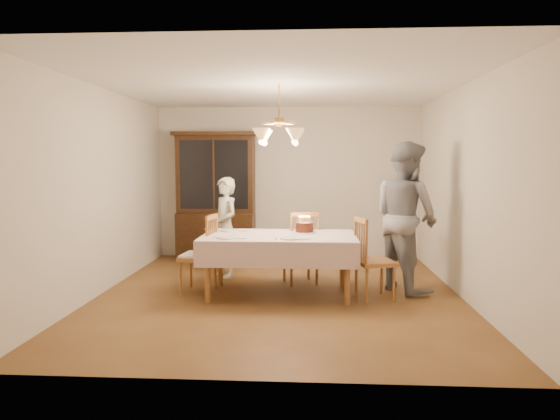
# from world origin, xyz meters

# --- Properties ---
(ground) EXTENTS (5.00, 5.00, 0.00)m
(ground) POSITION_xyz_m (0.00, 0.00, 0.00)
(ground) COLOR brown
(ground) RESTS_ON ground
(room_shell) EXTENTS (5.00, 5.00, 5.00)m
(room_shell) POSITION_xyz_m (0.00, 0.00, 1.58)
(room_shell) COLOR white
(room_shell) RESTS_ON ground
(dining_table) EXTENTS (1.90, 1.10, 0.76)m
(dining_table) POSITION_xyz_m (0.00, 0.00, 0.68)
(dining_table) COLOR brown
(dining_table) RESTS_ON ground
(china_hutch) EXTENTS (1.38, 0.54, 2.16)m
(china_hutch) POSITION_xyz_m (-1.21, 2.25, 1.04)
(china_hutch) COLOR black
(china_hutch) RESTS_ON ground
(chair_far_side) EXTENTS (0.55, 0.54, 1.00)m
(chair_far_side) POSITION_xyz_m (0.26, 0.59, 0.44)
(chair_far_side) COLOR brown
(chair_far_side) RESTS_ON ground
(chair_left_end) EXTENTS (0.47, 0.49, 1.00)m
(chair_left_end) POSITION_xyz_m (-1.03, 0.05, 0.45)
(chair_left_end) COLOR brown
(chair_left_end) RESTS_ON ground
(chair_right_end) EXTENTS (0.52, 0.53, 1.00)m
(chair_right_end) POSITION_xyz_m (1.16, -0.12, 0.44)
(chair_right_end) COLOR brown
(chair_right_end) RESTS_ON ground
(elderly_woman) EXTENTS (0.59, 0.63, 1.45)m
(elderly_woman) POSITION_xyz_m (-0.84, 0.95, 0.72)
(elderly_woman) COLOR beige
(elderly_woman) RESTS_ON ground
(adult_in_grey) EXTENTS (1.10, 1.17, 1.92)m
(adult_in_grey) POSITION_xyz_m (1.62, 0.33, 0.96)
(adult_in_grey) COLOR slate
(adult_in_grey) RESTS_ON ground
(birthday_cake) EXTENTS (0.30, 0.30, 0.22)m
(birthday_cake) POSITION_xyz_m (0.31, 0.20, 0.82)
(birthday_cake) COLOR white
(birthday_cake) RESTS_ON dining_table
(place_setting_near_left) EXTENTS (0.41, 0.26, 0.02)m
(place_setting_near_left) POSITION_xyz_m (-0.58, -0.31, 0.77)
(place_setting_near_left) COLOR white
(place_setting_near_left) RESTS_ON dining_table
(place_setting_near_right) EXTENTS (0.42, 0.27, 0.02)m
(place_setting_near_right) POSITION_xyz_m (0.18, -0.31, 0.77)
(place_setting_near_right) COLOR white
(place_setting_near_right) RESTS_ON dining_table
(place_setting_far_left) EXTENTS (0.41, 0.26, 0.02)m
(place_setting_far_left) POSITION_xyz_m (-0.66, 0.31, 0.77)
(place_setting_far_left) COLOR white
(place_setting_far_left) RESTS_ON dining_table
(chandelier) EXTENTS (0.62, 0.62, 0.73)m
(chandelier) POSITION_xyz_m (-0.00, -0.00, 1.98)
(chandelier) COLOR #BF8C3F
(chandelier) RESTS_ON ground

